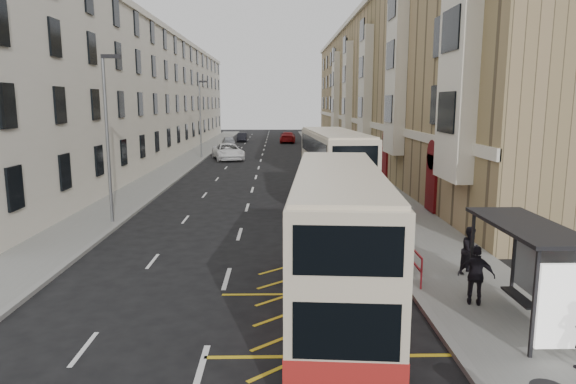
{
  "coord_description": "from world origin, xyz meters",
  "views": [
    {
      "loc": [
        1.76,
        -12.78,
        5.95
      ],
      "look_at": [
        2.19,
        8.61,
        2.19
      ],
      "focal_mm": 32.0,
      "sensor_mm": 36.0,
      "label": 1
    }
  ],
  "objects_px": {
    "street_lamp_near": "(108,130)",
    "pedestrian_mid": "(471,250)",
    "car_silver": "(229,142)",
    "car_dark": "(242,137)",
    "double_decker_front": "(338,241)",
    "pedestrian_far": "(476,275)",
    "street_lamp_far": "(201,115)",
    "white_van": "(228,152)",
    "double_decker_rear": "(334,169)",
    "bus_shelter": "(538,255)",
    "car_red": "(288,137)"
  },
  "relations": [
    {
      "from": "street_lamp_far",
      "to": "car_dark",
      "type": "distance_m",
      "value": 23.81
    },
    {
      "from": "pedestrian_far",
      "to": "car_red",
      "type": "xyz_separation_m",
      "value": [
        -4.24,
        62.21,
        -0.23
      ]
    },
    {
      "from": "pedestrian_mid",
      "to": "car_dark",
      "type": "distance_m",
      "value": 62.51
    },
    {
      "from": "pedestrian_mid",
      "to": "street_lamp_far",
      "type": "bearing_deg",
      "value": 82.63
    },
    {
      "from": "double_decker_front",
      "to": "street_lamp_far",
      "type": "bearing_deg",
      "value": 108.32
    },
    {
      "from": "double_decker_front",
      "to": "pedestrian_mid",
      "type": "height_order",
      "value": "double_decker_front"
    },
    {
      "from": "double_decker_rear",
      "to": "car_dark",
      "type": "distance_m",
      "value": 50.35
    },
    {
      "from": "white_van",
      "to": "car_red",
      "type": "height_order",
      "value": "white_van"
    },
    {
      "from": "street_lamp_near",
      "to": "street_lamp_far",
      "type": "xyz_separation_m",
      "value": [
        0.0,
        30.0,
        0.0
      ]
    },
    {
      "from": "street_lamp_near",
      "to": "pedestrian_far",
      "type": "bearing_deg",
      "value": -37.88
    },
    {
      "from": "double_decker_rear",
      "to": "car_red",
      "type": "xyz_separation_m",
      "value": [
        -1.69,
        47.74,
        -1.42
      ]
    },
    {
      "from": "white_van",
      "to": "street_lamp_far",
      "type": "bearing_deg",
      "value": 143.43
    },
    {
      "from": "pedestrian_far",
      "to": "white_van",
      "type": "height_order",
      "value": "pedestrian_far"
    },
    {
      "from": "white_van",
      "to": "double_decker_rear",
      "type": "bearing_deg",
      "value": -85.53
    },
    {
      "from": "double_decker_rear",
      "to": "pedestrian_mid",
      "type": "height_order",
      "value": "double_decker_rear"
    },
    {
      "from": "double_decker_rear",
      "to": "car_dark",
      "type": "xyz_separation_m",
      "value": [
        -8.54,
        49.6,
        -1.55
      ]
    },
    {
      "from": "pedestrian_far",
      "to": "car_silver",
      "type": "xyz_separation_m",
      "value": [
        -12.22,
        54.43,
        -0.29
      ]
    },
    {
      "from": "street_lamp_far",
      "to": "white_van",
      "type": "distance_m",
      "value": 4.94
    },
    {
      "from": "double_decker_front",
      "to": "pedestrian_mid",
      "type": "xyz_separation_m",
      "value": [
        4.89,
        2.77,
        -1.13
      ]
    },
    {
      "from": "double_decker_front",
      "to": "pedestrian_far",
      "type": "xyz_separation_m",
      "value": [
        4.03,
        0.06,
        -1.07
      ]
    },
    {
      "from": "bus_shelter",
      "to": "white_van",
      "type": "height_order",
      "value": "bus_shelter"
    },
    {
      "from": "car_red",
      "to": "street_lamp_near",
      "type": "bearing_deg",
      "value": 82.09
    },
    {
      "from": "white_van",
      "to": "car_red",
      "type": "relative_size",
      "value": 1.1
    },
    {
      "from": "car_dark",
      "to": "car_red",
      "type": "bearing_deg",
      "value": -15.69
    },
    {
      "from": "double_decker_rear",
      "to": "car_red",
      "type": "relative_size",
      "value": 2.02
    },
    {
      "from": "street_lamp_near",
      "to": "car_dark",
      "type": "distance_m",
      "value": 53.53
    },
    {
      "from": "pedestrian_far",
      "to": "car_silver",
      "type": "height_order",
      "value": "pedestrian_far"
    },
    {
      "from": "double_decker_front",
      "to": "car_dark",
      "type": "distance_m",
      "value": 64.53
    },
    {
      "from": "double_decker_rear",
      "to": "pedestrian_far",
      "type": "xyz_separation_m",
      "value": [
        2.55,
        -14.47,
        -1.19
      ]
    },
    {
      "from": "car_red",
      "to": "pedestrian_mid",
      "type": "bearing_deg",
      "value": 97.54
    },
    {
      "from": "street_lamp_far",
      "to": "car_silver",
      "type": "distance_m",
      "value": 14.31
    },
    {
      "from": "street_lamp_near",
      "to": "pedestrian_far",
      "type": "xyz_separation_m",
      "value": [
        13.83,
        -10.76,
        -3.61
      ]
    },
    {
      "from": "car_red",
      "to": "double_decker_front",
      "type": "bearing_deg",
      "value": 92.83
    },
    {
      "from": "street_lamp_near",
      "to": "bus_shelter",
      "type": "bearing_deg",
      "value": -40.14
    },
    {
      "from": "car_silver",
      "to": "car_dark",
      "type": "bearing_deg",
      "value": 75.55
    },
    {
      "from": "car_red",
      "to": "pedestrian_far",
      "type": "bearing_deg",
      "value": 96.54
    },
    {
      "from": "street_lamp_near",
      "to": "car_silver",
      "type": "relative_size",
      "value": 1.86
    },
    {
      "from": "street_lamp_near",
      "to": "double_decker_rear",
      "type": "bearing_deg",
      "value": 18.23
    },
    {
      "from": "bus_shelter",
      "to": "car_silver",
      "type": "distance_m",
      "value": 57.59
    },
    {
      "from": "bus_shelter",
      "to": "double_decker_rear",
      "type": "bearing_deg",
      "value": 101.99
    },
    {
      "from": "white_van",
      "to": "car_silver",
      "type": "xyz_separation_m",
      "value": [
        -1.31,
        14.89,
        -0.1
      ]
    },
    {
      "from": "double_decker_rear",
      "to": "street_lamp_far",
      "type": "bearing_deg",
      "value": 109.62
    },
    {
      "from": "street_lamp_near",
      "to": "car_dark",
      "type": "xyz_separation_m",
      "value": [
        2.73,
        53.31,
        -3.97
      ]
    },
    {
      "from": "street_lamp_near",
      "to": "pedestrian_mid",
      "type": "height_order",
      "value": "street_lamp_near"
    },
    {
      "from": "bus_shelter",
      "to": "street_lamp_far",
      "type": "height_order",
      "value": "street_lamp_far"
    },
    {
      "from": "double_decker_rear",
      "to": "white_van",
      "type": "bearing_deg",
      "value": 104.84
    },
    {
      "from": "car_red",
      "to": "white_van",
      "type": "bearing_deg",
      "value": 76.25
    },
    {
      "from": "street_lamp_far",
      "to": "car_red",
      "type": "height_order",
      "value": "street_lamp_far"
    },
    {
      "from": "car_silver",
      "to": "car_red",
      "type": "height_order",
      "value": "car_red"
    },
    {
      "from": "double_decker_rear",
      "to": "pedestrian_mid",
      "type": "distance_m",
      "value": 12.3
    }
  ]
}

